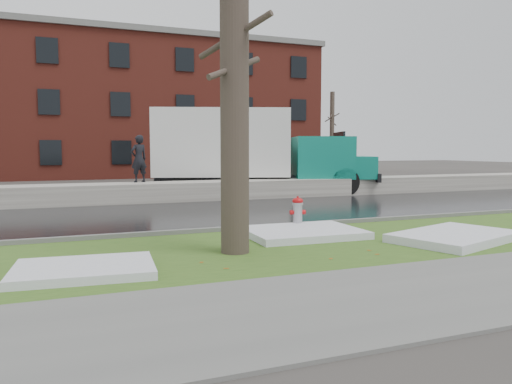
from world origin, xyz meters
name	(u,v)px	position (x,y,z in m)	size (l,w,h in m)	color
ground	(257,238)	(0.00, 0.00, 0.00)	(120.00, 120.00, 0.00)	#47423D
verge	(279,247)	(0.00, -1.25, 0.02)	(60.00, 4.50, 0.04)	#2E4E1A
sidewalk	(391,297)	(0.00, -5.00, 0.03)	(60.00, 3.00, 0.05)	slate
road	(204,214)	(0.00, 4.50, 0.01)	(60.00, 7.00, 0.03)	black
parking_lot	(155,192)	(0.00, 13.00, 0.01)	(60.00, 9.00, 0.03)	slate
curb	(242,229)	(0.00, 1.00, 0.07)	(60.00, 0.15, 0.14)	slate
snowbank	(174,192)	(0.00, 8.70, 0.38)	(60.00, 1.60, 0.75)	#BBB7AB
brick_building	(140,111)	(2.00, 30.00, 5.00)	(26.00, 12.00, 10.00)	maroon
bg_tree_center	(28,129)	(-6.00, 26.00, 3.33)	(1.40, 1.62, 6.50)	brown
bg_tree_right	(332,132)	(16.00, 24.00, 3.33)	(1.40, 1.62, 6.50)	brown
fire_hydrant	(298,212)	(1.35, 0.61, 0.48)	(0.41, 0.37, 0.83)	#A2A4AA
tree	(234,72)	(-1.05, -1.49, 3.51)	(1.31, 1.48, 6.90)	brown
box_truck	(248,150)	(3.83, 10.60, 2.02)	(11.40, 5.65, 3.82)	black
worker	(139,159)	(-1.28, 9.17, 1.67)	(0.67, 0.44, 1.84)	black
snow_patch_near	(302,232)	(1.02, -0.31, 0.12)	(2.60, 2.00, 0.16)	silver
snow_patch_far	(84,269)	(-3.87, -2.14, 0.11)	(2.20, 1.60, 0.14)	silver
snow_patch_side	(455,237)	(3.87, -2.10, 0.13)	(2.80, 1.80, 0.18)	silver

